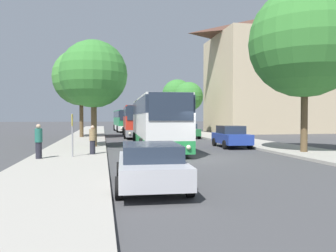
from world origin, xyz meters
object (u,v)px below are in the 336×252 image
parked_car_right_near (231,136)px  pedestrian_waiting_near (39,141)px  tree_right_near (177,95)px  bus_stop_sign (72,130)px  parked_car_right_far (188,131)px  bus_front (157,122)px  parked_car_left_curb (150,164)px  bus_middle (135,121)px  tree_left_near (94,74)px  tree_right_mid (305,42)px  pedestrian_waiting_far (93,140)px  tree_left_far (81,77)px  bus_rear (124,120)px  tree_right_far (188,97)px

parked_car_right_near → pedestrian_waiting_near: size_ratio=2.48×
tree_right_near → bus_stop_sign: bearing=-112.0°
parked_car_right_far → pedestrian_waiting_near: bearing=56.7°
bus_front → parked_car_left_curb: (-2.16, -11.98, -1.13)m
bus_middle → tree_left_near: (-4.20, -13.54, 3.41)m
tree_left_near → tree_right_near: bearing=65.4°
bus_stop_sign → parked_car_right_near: bearing=24.2°
pedestrian_waiting_near → tree_right_mid: 15.93m
bus_stop_sign → parked_car_right_far: bearing=56.7°
tree_left_near → tree_right_near: tree_right_near is taller
bus_front → bus_stop_sign: (-5.19, -4.43, -0.31)m
pedestrian_waiting_near → pedestrian_waiting_far: (2.57, 1.48, -0.06)m
parked_car_left_curb → tree_left_far: size_ratio=0.52×
tree_left_far → pedestrian_waiting_near: bearing=-93.0°
bus_front → bus_middle: bus_front is taller
tree_left_far → pedestrian_waiting_far: bearing=-84.4°
pedestrian_waiting_far → tree_left_far: tree_left_far is taller
parked_car_right_far → tree_right_mid: bearing=103.2°
bus_rear → pedestrian_waiting_near: size_ratio=6.30×
parked_car_left_curb → tree_left_far: (-3.66, 25.13, 5.62)m
parked_car_left_curb → pedestrian_waiting_near: pedestrian_waiting_near is taller
parked_car_right_far → pedestrian_waiting_far: 17.63m
parked_car_right_far → tree_right_near: 17.36m
pedestrian_waiting_near → tree_right_near: bearing=172.8°
parked_car_left_curb → tree_right_mid: size_ratio=0.48×
parked_car_right_far → tree_left_far: size_ratio=0.50×
tree_left_near → bus_rear: bearing=82.0°
bus_middle → parked_car_right_far: 6.44m
tree_left_far → tree_right_near: (13.65, 14.70, -0.64)m
parked_car_right_near → tree_left_far: (-11.39, 12.77, 5.54)m
bus_front → tree_right_far: bearing=71.9°
bus_front → bus_rear: 28.98m
bus_middle → parked_car_right_far: bearing=-31.8°
bus_rear → parked_car_left_curb: bearing=-94.6°
bus_rear → bus_stop_sign: bearing=-100.3°
pedestrian_waiting_near → tree_left_far: size_ratio=0.19×
parked_car_left_curb → tree_left_near: (-2.08, 13.41, 4.48)m
parked_car_right_near → bus_stop_sign: (-10.76, -4.82, 0.75)m
tree_left_far → bus_stop_sign: bearing=-87.9°
bus_stop_sign → pedestrian_waiting_far: bus_stop_sign is taller
bus_rear → parked_car_left_curb: 41.01m
bus_middle → bus_rear: bearing=93.7°
tree_right_near → parked_car_right_far: bearing=-99.0°
parked_car_left_curb → parked_car_right_near: (7.73, 12.36, 0.08)m
parked_car_right_near → tree_right_far: 22.42m
parked_car_right_far → tree_left_far: tree_left_far is taller
parked_car_right_near → tree_left_far: 17.98m
bus_middle → tree_right_mid: bearing=-65.1°
tree_right_near → tree_right_mid: tree_right_mid is taller
bus_rear → bus_stop_sign: size_ratio=4.78×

